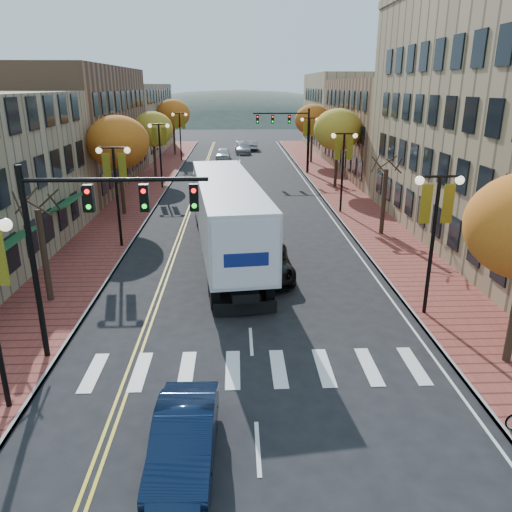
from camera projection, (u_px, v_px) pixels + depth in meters
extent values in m
plane|color=black|center=(255.00, 404.00, 15.51)|extent=(200.00, 200.00, 0.00)
cube|color=brown|center=(144.00, 192.00, 45.85)|extent=(4.00, 85.00, 0.15)
cube|color=brown|center=(338.00, 190.00, 46.53)|extent=(4.00, 85.00, 0.15)
cube|color=brown|center=(61.00, 128.00, 47.08)|extent=(12.00, 24.00, 11.00)
cube|color=#9E8966|center=(119.00, 119.00, 70.94)|extent=(12.00, 26.00, 9.50)
cube|color=brown|center=(410.00, 127.00, 54.26)|extent=(15.00, 24.00, 10.00)
cube|color=#9E8966|center=(362.00, 112.00, 74.89)|extent=(15.00, 20.00, 11.00)
cylinder|color=#382619|center=(44.00, 256.00, 21.99)|extent=(0.28, 0.28, 4.20)
cylinder|color=#382619|center=(122.00, 181.00, 36.99)|extent=(0.28, 0.28, 4.90)
ellipsoid|color=orange|center=(118.00, 142.00, 36.06)|extent=(4.48, 4.48, 3.81)
cylinder|color=#382619|center=(155.00, 155.00, 52.17)|extent=(0.28, 0.28, 4.55)
ellipsoid|color=gold|center=(153.00, 129.00, 51.31)|extent=(4.16, 4.16, 3.54)
cylinder|color=#382619|center=(174.00, 136.00, 69.09)|extent=(0.28, 0.28, 5.04)
ellipsoid|color=orange|center=(173.00, 114.00, 68.13)|extent=(4.61, 4.61, 3.92)
cylinder|color=#382619|center=(384.00, 202.00, 32.13)|extent=(0.28, 0.28, 4.20)
cylinder|color=#382619|center=(336.00, 161.00, 47.13)|extent=(0.28, 0.28, 4.90)
ellipsoid|color=gold|center=(338.00, 130.00, 46.20)|extent=(4.48, 4.48, 3.81)
cylinder|color=#382619|center=(312.00, 143.00, 62.27)|extent=(0.28, 0.28, 4.76)
ellipsoid|color=orange|center=(312.00, 120.00, 61.36)|extent=(4.35, 4.35, 3.70)
sphere|color=#FFF2CC|center=(5.00, 225.00, 13.35)|extent=(0.36, 0.36, 0.36)
cylinder|color=black|center=(118.00, 199.00, 29.36)|extent=(0.16, 0.16, 6.00)
cylinder|color=black|center=(113.00, 148.00, 28.39)|extent=(1.60, 0.10, 0.10)
sphere|color=#FFF2CC|center=(99.00, 150.00, 28.40)|extent=(0.36, 0.36, 0.36)
sphere|color=#FFF2CC|center=(127.00, 150.00, 28.47)|extent=(0.36, 0.36, 0.36)
cube|color=gold|center=(107.00, 167.00, 28.73)|extent=(0.45, 0.03, 1.60)
cube|color=gold|center=(122.00, 167.00, 28.76)|extent=(0.45, 0.03, 1.60)
cylinder|color=black|center=(161.00, 157.00, 46.37)|extent=(0.16, 0.16, 6.00)
cylinder|color=black|center=(158.00, 124.00, 45.39)|extent=(1.60, 0.10, 0.10)
sphere|color=#FFF2CC|center=(150.00, 126.00, 45.41)|extent=(0.36, 0.36, 0.36)
sphere|color=#FFF2CC|center=(167.00, 126.00, 45.47)|extent=(0.36, 0.36, 0.36)
cube|color=gold|center=(154.00, 136.00, 45.73)|extent=(0.45, 0.03, 1.60)
cube|color=gold|center=(164.00, 136.00, 45.77)|extent=(0.45, 0.03, 1.60)
cylinder|color=black|center=(180.00, 138.00, 63.37)|extent=(0.16, 0.16, 6.00)
cylinder|color=black|center=(179.00, 113.00, 62.40)|extent=(1.60, 0.10, 0.10)
sphere|color=#FFF2CC|center=(173.00, 115.00, 62.42)|extent=(0.36, 0.36, 0.36)
sphere|color=#FFF2CC|center=(186.00, 115.00, 62.48)|extent=(0.36, 0.36, 0.36)
cube|color=gold|center=(176.00, 122.00, 62.74)|extent=(0.45, 0.03, 1.60)
cube|color=gold|center=(183.00, 122.00, 62.77)|extent=(0.45, 0.03, 1.60)
cylinder|color=black|center=(431.00, 249.00, 20.49)|extent=(0.16, 0.16, 6.00)
cylinder|color=black|center=(440.00, 176.00, 19.51)|extent=(1.60, 0.10, 0.10)
sphere|color=#FFF2CC|center=(420.00, 180.00, 19.53)|extent=(0.36, 0.36, 0.36)
sphere|color=#FFF2CC|center=(460.00, 180.00, 19.59)|extent=(0.36, 0.36, 0.36)
cube|color=gold|center=(426.00, 204.00, 19.85)|extent=(0.45, 0.03, 1.60)
cube|color=gold|center=(448.00, 204.00, 19.89)|extent=(0.45, 0.03, 1.60)
cylinder|color=black|center=(342.00, 175.00, 37.49)|extent=(0.16, 0.16, 6.00)
cylinder|color=black|center=(345.00, 134.00, 36.52)|extent=(1.60, 0.10, 0.10)
sphere|color=#FFF2CC|center=(334.00, 136.00, 36.53)|extent=(0.36, 0.36, 0.36)
sphere|color=#FFF2CC|center=(355.00, 136.00, 36.59)|extent=(0.36, 0.36, 0.36)
cube|color=gold|center=(338.00, 149.00, 36.86)|extent=(0.45, 0.03, 1.60)
cube|color=gold|center=(350.00, 149.00, 36.89)|extent=(0.45, 0.03, 1.60)
cylinder|color=black|center=(309.00, 146.00, 54.50)|extent=(0.16, 0.16, 6.00)
cylinder|color=black|center=(310.00, 118.00, 53.52)|extent=(1.60, 0.10, 0.10)
sphere|color=#FFF2CC|center=(302.00, 120.00, 53.54)|extent=(0.36, 0.36, 0.36)
sphere|color=#FFF2CC|center=(317.00, 119.00, 53.60)|extent=(0.36, 0.36, 0.36)
cube|color=gold|center=(305.00, 129.00, 53.86)|extent=(0.45, 0.03, 1.60)
cube|color=gold|center=(313.00, 129.00, 53.90)|extent=(0.45, 0.03, 1.60)
cylinder|color=black|center=(34.00, 268.00, 16.92)|extent=(0.20, 0.20, 7.00)
cylinder|color=black|center=(115.00, 180.00, 16.06)|extent=(6.00, 0.14, 0.14)
cube|color=black|center=(89.00, 198.00, 16.22)|extent=(0.30, 0.25, 0.90)
sphere|color=#FF0C0C|center=(87.00, 192.00, 16.01)|extent=(0.16, 0.16, 0.16)
cube|color=black|center=(145.00, 198.00, 16.29)|extent=(0.30, 0.25, 0.90)
sphere|color=#FF0C0C|center=(143.00, 191.00, 16.08)|extent=(0.16, 0.16, 0.16)
cube|color=black|center=(194.00, 197.00, 16.35)|extent=(0.30, 0.25, 0.90)
sphere|color=#FF0C0C|center=(194.00, 191.00, 16.14)|extent=(0.16, 0.16, 0.16)
cylinder|color=black|center=(308.00, 142.00, 54.33)|extent=(0.20, 0.20, 7.00)
cylinder|color=black|center=(281.00, 113.00, 53.24)|extent=(6.00, 0.14, 0.14)
cube|color=black|center=(289.00, 119.00, 53.47)|extent=(0.30, 0.25, 0.90)
sphere|color=#FF0C0C|center=(289.00, 117.00, 53.26)|extent=(0.16, 0.16, 0.16)
cube|color=black|center=(273.00, 119.00, 53.40)|extent=(0.30, 0.25, 0.90)
sphere|color=#FF0C0C|center=(273.00, 117.00, 53.19)|extent=(0.16, 0.16, 0.16)
cube|color=black|center=(257.00, 119.00, 53.34)|extent=(0.30, 0.25, 0.90)
sphere|color=#FF0C0C|center=(258.00, 117.00, 53.13)|extent=(0.16, 0.16, 0.16)
cube|color=black|center=(228.00, 245.00, 27.60)|extent=(2.86, 14.90, 0.40)
cube|color=silver|center=(227.00, 210.00, 26.95)|extent=(4.68, 15.11, 3.20)
cube|color=black|center=(215.00, 195.00, 35.85)|extent=(3.24, 3.74, 2.86)
cylinder|color=black|center=(215.00, 296.00, 22.00)|extent=(0.53, 1.18, 1.14)
cylinder|color=black|center=(268.00, 293.00, 22.36)|extent=(0.53, 1.18, 1.14)
cylinder|color=black|center=(213.00, 284.00, 23.29)|extent=(0.53, 1.18, 1.14)
cylinder|color=black|center=(263.00, 281.00, 23.64)|extent=(0.53, 1.18, 1.14)
cylinder|color=black|center=(199.00, 218.00, 34.82)|extent=(0.53, 1.18, 1.14)
cylinder|color=black|center=(234.00, 217.00, 35.17)|extent=(0.53, 1.18, 1.14)
cylinder|color=black|center=(198.00, 210.00, 37.17)|extent=(0.53, 1.18, 1.14)
cylinder|color=black|center=(230.00, 209.00, 37.52)|extent=(0.53, 1.18, 1.14)
imported|color=#0C1932|center=(184.00, 440.00, 12.85)|extent=(1.65, 4.50, 1.47)
imported|color=black|center=(267.00, 263.00, 25.58)|extent=(2.61, 5.41, 1.49)
imported|color=silver|center=(223.00, 154.00, 65.67)|extent=(1.95, 4.54, 1.53)
imported|color=#96969D|center=(243.00, 148.00, 71.86)|extent=(2.24, 5.16, 1.48)
imported|color=#94959B|center=(253.00, 145.00, 75.49)|extent=(1.54, 4.24, 1.39)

